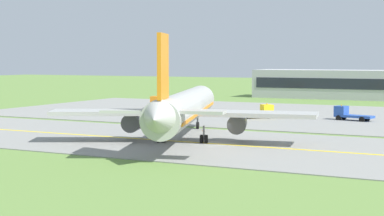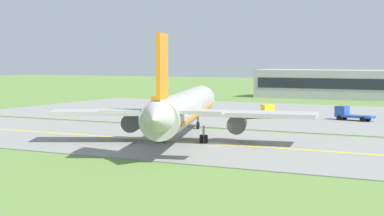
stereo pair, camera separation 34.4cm
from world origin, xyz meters
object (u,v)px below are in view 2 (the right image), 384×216
object	(u,v)px
service_truck_pushback	(349,114)
service_truck_fuel	(261,112)
airplane_lead	(184,108)
service_truck_baggage	(166,102)

from	to	relation	value
service_truck_pushback	service_truck_fuel	bearing A→B (deg)	-167.33
airplane_lead	service_truck_fuel	xyz separation A→B (m)	(-1.96, 32.13, -2.95)
service_truck_baggage	service_truck_pushback	xyz separation A→B (m)	(38.53, -7.21, -0.35)
service_truck_baggage	service_truck_pushback	distance (m)	39.20
service_truck_pushback	airplane_lead	bearing A→B (deg)	-109.17
service_truck_baggage	service_truck_fuel	distance (m)	26.42
airplane_lead	service_truck_fuel	bearing A→B (deg)	93.50
service_truck_baggage	service_truck_fuel	xyz separation A→B (m)	(24.27, -10.41, -0.35)
airplane_lead	service_truck_baggage	xyz separation A→B (m)	(-26.24, 42.55, -2.60)
service_truck_fuel	service_truck_pushback	size ratio (longest dim) A/B	0.92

